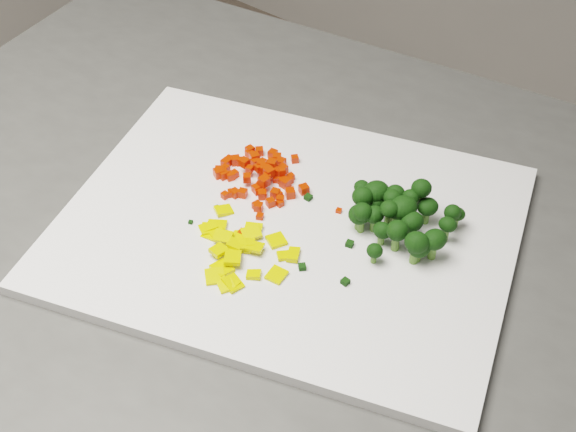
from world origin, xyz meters
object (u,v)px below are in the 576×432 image
Objects in this scene: carrot_pile at (262,169)px; broccoli_pile at (400,205)px; cutting_board at (288,227)px; pepper_pile at (236,242)px.

broccoli_pile is at bearing 10.75° from carrot_pile.
cutting_board is 3.75× the size of broccoli_pile.
carrot_pile is at bearing 116.23° from pepper_pile.
cutting_board is 3.88× the size of pepper_pile.
cutting_board is 4.50× the size of carrot_pile.
cutting_board is at bearing -143.46° from broccoli_pile.
pepper_pile is 0.97× the size of broccoli_pile.
broccoli_pile reaches higher than cutting_board.
cutting_board is 0.06m from pepper_pile.
cutting_board is 0.12m from broccoli_pile.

